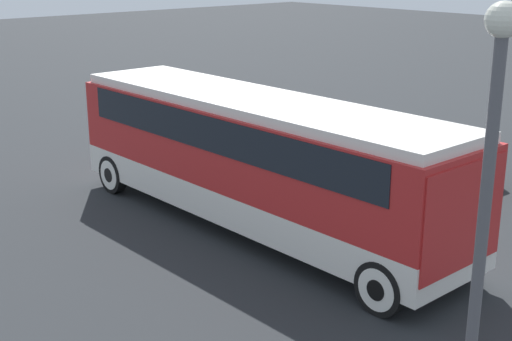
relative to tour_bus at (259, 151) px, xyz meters
The scene contains 4 objects.
ground_plane 1.92m from the tour_bus, behind, with size 120.00×120.00×0.00m, color #26282B.
tour_bus is the anchor object (origin of this frame).
parked_car_near 6.59m from the tour_bus, 91.04° to the left, with size 4.16×1.92×1.38m.
lamp_post 8.30m from the tour_bus, 21.32° to the right, with size 0.44×0.44×5.81m.
Camera 1 is at (11.99, -10.67, 6.32)m, focal length 50.00 mm.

